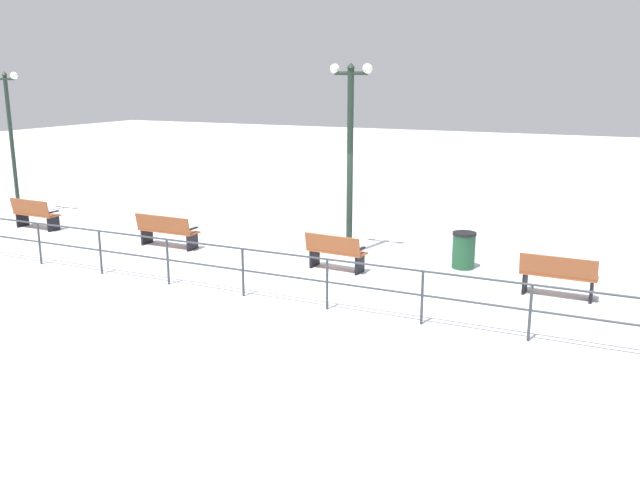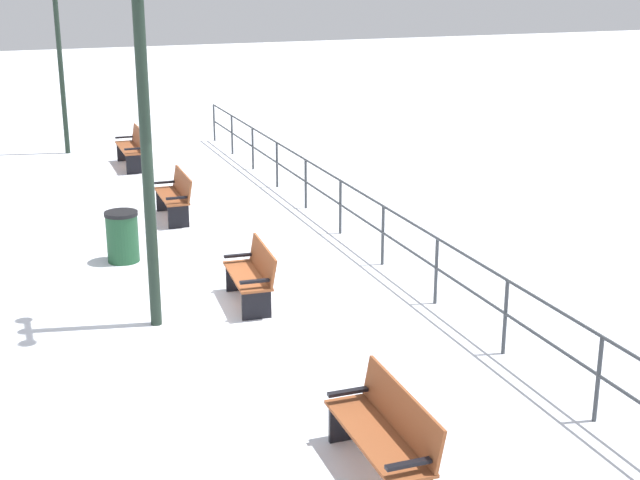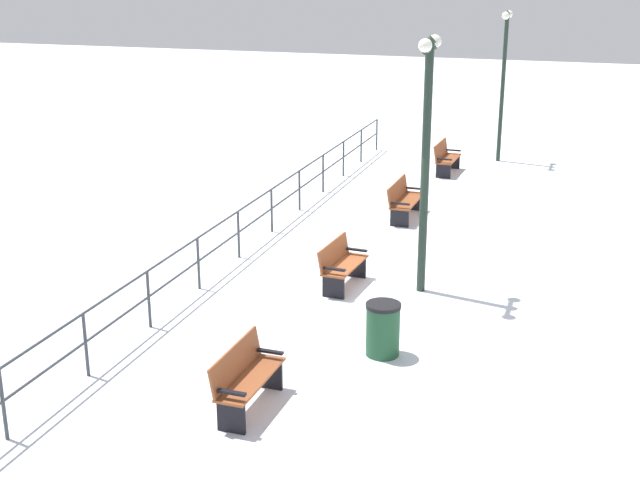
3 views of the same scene
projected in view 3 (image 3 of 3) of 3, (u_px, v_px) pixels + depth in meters
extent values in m
plane|color=white|center=(349.00, 288.00, 15.90)|extent=(80.00, 80.00, 0.00)
cube|color=brown|center=(251.00, 379.00, 11.45)|extent=(0.46, 1.48, 0.04)
cube|color=brown|center=(236.00, 361.00, 11.45)|extent=(0.14, 1.47, 0.42)
cube|color=black|center=(231.00, 416.00, 10.95)|extent=(0.38, 0.06, 0.45)
cube|color=black|center=(269.00, 374.00, 12.09)|extent=(0.38, 0.06, 0.45)
cube|color=black|center=(232.00, 393.00, 10.84)|extent=(0.39, 0.08, 0.04)
cube|color=black|center=(270.00, 352.00, 11.98)|extent=(0.39, 0.08, 0.04)
cube|color=brown|center=(345.00, 265.00, 15.79)|extent=(0.55, 1.39, 0.04)
cube|color=brown|center=(333.00, 252.00, 15.81)|extent=(0.20, 1.37, 0.41)
cube|color=black|center=(333.00, 287.00, 15.35)|extent=(0.41, 0.08, 0.43)
cube|color=black|center=(356.00, 266.00, 16.37)|extent=(0.41, 0.08, 0.43)
cube|color=black|center=(335.00, 269.00, 15.24)|extent=(0.41, 0.10, 0.04)
cube|color=black|center=(357.00, 250.00, 16.26)|extent=(0.41, 0.10, 0.04)
cube|color=brown|center=(407.00, 201.00, 20.07)|extent=(0.50, 1.66, 0.04)
cube|color=brown|center=(397.00, 190.00, 20.08)|extent=(0.13, 1.66, 0.42)
cube|color=black|center=(399.00, 218.00, 19.49)|extent=(0.43, 0.06, 0.42)
cube|color=black|center=(414.00, 202.00, 20.79)|extent=(0.43, 0.06, 0.42)
cube|color=black|center=(401.00, 204.00, 19.38)|extent=(0.43, 0.08, 0.04)
cube|color=black|center=(415.00, 188.00, 20.68)|extent=(0.43, 0.08, 0.04)
cube|color=brown|center=(448.00, 159.00, 24.34)|extent=(0.50, 1.48, 0.04)
cube|color=brown|center=(441.00, 150.00, 24.34)|extent=(0.16, 1.47, 0.45)
cube|color=black|center=(443.00, 171.00, 23.84)|extent=(0.41, 0.06, 0.42)
cube|color=black|center=(453.00, 161.00, 24.97)|extent=(0.41, 0.06, 0.42)
cube|color=black|center=(445.00, 159.00, 23.73)|extent=(0.41, 0.08, 0.04)
cube|color=black|center=(454.00, 150.00, 24.86)|extent=(0.41, 0.08, 0.04)
cylinder|color=#1E2D23|center=(425.00, 172.00, 15.07)|extent=(0.15, 0.15, 4.48)
cylinder|color=#1E2D23|center=(430.00, 50.00, 14.42)|extent=(0.09, 0.82, 0.09)
sphere|color=white|center=(425.00, 45.00, 14.01)|extent=(0.23, 0.23, 0.23)
sphere|color=white|center=(435.00, 41.00, 14.75)|extent=(0.23, 0.23, 0.23)
cone|color=#1E2D23|center=(430.00, 39.00, 14.36)|extent=(0.21, 0.21, 0.12)
cylinder|color=#1E2D23|center=(502.00, 89.00, 25.33)|extent=(0.12, 0.12, 4.32)
cylinder|color=#1E2D23|center=(507.00, 18.00, 24.70)|extent=(0.07, 0.79, 0.07)
sphere|color=white|center=(506.00, 16.00, 24.31)|extent=(0.22, 0.22, 0.22)
sphere|color=white|center=(509.00, 14.00, 25.03)|extent=(0.22, 0.22, 0.22)
cone|color=#1E2D23|center=(508.00, 12.00, 24.64)|extent=(0.17, 0.17, 0.12)
cylinder|color=#383D42|center=(3.00, 405.00, 10.70)|extent=(0.05, 0.05, 0.98)
cylinder|color=#383D42|center=(86.00, 345.00, 12.37)|extent=(0.05, 0.05, 0.98)
cylinder|color=#383D42|center=(149.00, 300.00, 14.03)|extent=(0.05, 0.05, 0.98)
cylinder|color=#383D42|center=(198.00, 264.00, 15.70)|extent=(0.05, 0.05, 0.98)
cylinder|color=#383D42|center=(239.00, 235.00, 17.36)|extent=(0.05, 0.05, 0.98)
cylinder|color=#383D42|center=(272.00, 211.00, 19.03)|extent=(0.05, 0.05, 0.98)
cylinder|color=#383D42|center=(299.00, 191.00, 20.70)|extent=(0.05, 0.05, 0.98)
cylinder|color=#383D42|center=(323.00, 174.00, 22.36)|extent=(0.05, 0.05, 0.98)
cylinder|color=#383D42|center=(343.00, 159.00, 24.03)|extent=(0.05, 0.05, 0.98)
cylinder|color=#383D42|center=(361.00, 146.00, 25.69)|extent=(0.05, 0.05, 0.98)
cylinder|color=#383D42|center=(377.00, 135.00, 27.36)|extent=(0.05, 0.05, 0.98)
cylinder|color=#383D42|center=(219.00, 224.00, 16.38)|extent=(0.04, 23.98, 0.04)
cylinder|color=#383D42|center=(219.00, 246.00, 16.52)|extent=(0.04, 23.98, 0.04)
cylinder|color=#1E4C2D|center=(383.00, 331.00, 13.08)|extent=(0.52, 0.52, 0.78)
cylinder|color=black|center=(383.00, 306.00, 12.95)|extent=(0.54, 0.54, 0.06)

